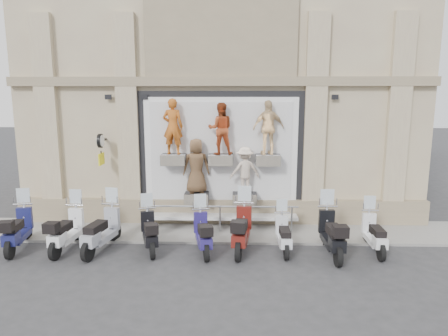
{
  "coord_description": "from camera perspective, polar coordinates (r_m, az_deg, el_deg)",
  "views": [
    {
      "loc": [
        0.46,
        -10.32,
        4.41
      ],
      "look_at": [
        0.13,
        1.9,
        2.17
      ],
      "focal_mm": 32.0,
      "sensor_mm": 36.0,
      "label": 1
    }
  ],
  "objects": [
    {
      "name": "scooter_e",
      "position": [
        11.4,
        -3.04,
        -8.24
      ],
      "size": [
        0.93,
        1.98,
        1.55
      ],
      "primitive_type": null,
      "rotation": [
        0.0,
        0.0,
        0.2
      ],
      "color": "navy",
      "rests_on": "ground"
    },
    {
      "name": "ground",
      "position": [
        11.23,
        -0.95,
        -12.74
      ],
      "size": [
        90.0,
        90.0,
        0.0
      ],
      "primitive_type": "plane",
      "color": "#313133",
      "rests_on": "ground"
    },
    {
      "name": "scooter_g",
      "position": [
        11.58,
        8.55,
        -8.45
      ],
      "size": [
        0.51,
        1.72,
        1.4
      ],
      "primitive_type": null,
      "rotation": [
        0.0,
        0.0,
        0.0
      ],
      "color": "silver",
      "rests_on": "ground"
    },
    {
      "name": "scooter_d",
      "position": [
        11.72,
        -10.63,
        -7.92
      ],
      "size": [
        1.09,
        1.97,
        1.53
      ],
      "primitive_type": null,
      "rotation": [
        0.0,
        0.0,
        0.3
      ],
      "color": "black",
      "rests_on": "ground"
    },
    {
      "name": "scooter_c",
      "position": [
        11.96,
        -17.14,
        -7.41
      ],
      "size": [
        0.99,
        2.18,
        1.71
      ],
      "primitive_type": null,
      "rotation": [
        0.0,
        0.0,
        -0.19
      ],
      "color": "#93959F",
      "rests_on": "ground"
    },
    {
      "name": "scooter_b",
      "position": [
        12.37,
        -21.58,
        -7.25
      ],
      "size": [
        0.72,
        2.05,
        1.64
      ],
      "primitive_type": null,
      "rotation": [
        0.0,
        0.0,
        -0.07
      ],
      "color": "white",
      "rests_on": "ground"
    },
    {
      "name": "guard_rail",
      "position": [
        12.95,
        -0.57,
        -7.37
      ],
      "size": [
        5.06,
        0.1,
        0.93
      ],
      "primitive_type": null,
      "color": "#9EA0A5",
      "rests_on": "ground"
    },
    {
      "name": "building",
      "position": [
        17.4,
        0.02,
        15.61
      ],
      "size": [
        14.0,
        8.6,
        12.0
      ],
      "primitive_type": null,
      "color": "#C1B48D",
      "rests_on": "ground"
    },
    {
      "name": "scooter_f",
      "position": [
        11.47,
        2.55,
        -7.6
      ],
      "size": [
        0.9,
        2.21,
        1.75
      ],
      "primitive_type": null,
      "rotation": [
        0.0,
        0.0,
        -0.13
      ],
      "color": "#5A140F",
      "rests_on": "ground"
    },
    {
      "name": "scooter_i",
      "position": [
        12.19,
        20.73,
        -7.83
      ],
      "size": [
        0.6,
        1.85,
        1.49
      ],
      "primitive_type": null,
      "rotation": [
        0.0,
        0.0,
        -0.04
      ],
      "color": "silver",
      "rests_on": "ground"
    },
    {
      "name": "sidewalk",
      "position": [
        13.18,
        -0.55,
        -9.0
      ],
      "size": [
        16.0,
        2.2,
        0.08
      ],
      "primitive_type": "cube",
      "color": "gray",
      "rests_on": "ground"
    },
    {
      "name": "shop_vitrine",
      "position": [
        13.22,
        -0.31,
        1.75
      ],
      "size": [
        5.6,
        0.83,
        4.3
      ],
      "color": "black",
      "rests_on": "ground"
    },
    {
      "name": "scooter_a",
      "position": [
        13.02,
        -27.43,
        -6.8
      ],
      "size": [
        0.95,
        2.12,
        1.66
      ],
      "primitive_type": null,
      "rotation": [
        0.0,
        0.0,
        0.18
      ],
      "color": "#16194E",
      "rests_on": "ground"
    },
    {
      "name": "clock_sign_bracket",
      "position": [
        13.61,
        -17.18,
        3.12
      ],
      "size": [
        0.1,
        0.8,
        1.02
      ],
      "color": "black",
      "rests_on": "ground"
    },
    {
      "name": "scooter_h",
      "position": [
        11.54,
        15.17,
        -7.91
      ],
      "size": [
        0.63,
        2.12,
        1.72
      ],
      "primitive_type": null,
      "rotation": [
        0.0,
        0.0,
        0.0
      ],
      "color": "black",
      "rests_on": "ground"
    }
  ]
}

